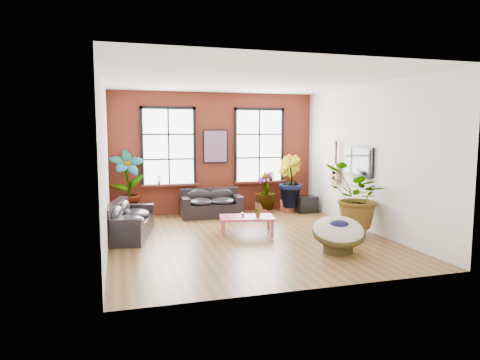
% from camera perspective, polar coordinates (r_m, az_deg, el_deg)
% --- Properties ---
extents(room, '(6.04, 6.54, 3.54)m').
position_cam_1_polar(room, '(9.55, 0.75, 2.66)').
color(room, brown).
rests_on(room, ground).
extents(sofa_back, '(1.71, 0.86, 0.77)m').
position_cam_1_polar(sofa_back, '(12.06, -3.87, -3.23)').
color(sofa_back, black).
rests_on(sofa_back, ground).
extents(sofa_left, '(1.25, 2.13, 0.79)m').
position_cam_1_polar(sofa_left, '(10.07, -14.81, -5.34)').
color(sofa_left, black).
rests_on(sofa_left, ground).
extents(coffee_table, '(1.37, 0.95, 0.48)m').
position_cam_1_polar(coffee_table, '(10.05, 0.91, -5.14)').
color(coffee_table, '#B24054').
rests_on(coffee_table, ground).
extents(papasan_chair, '(1.30, 1.31, 0.77)m').
position_cam_1_polar(papasan_chair, '(8.71, 12.98, -6.88)').
color(papasan_chair, '#392F14').
rests_on(papasan_chair, ground).
extents(poster, '(0.74, 0.06, 0.98)m').
position_cam_1_polar(poster, '(12.48, -3.30, 4.50)').
color(poster, black).
rests_on(poster, room).
extents(tv_wall_unit, '(0.13, 1.86, 1.20)m').
position_cam_1_polar(tv_wall_unit, '(11.17, 14.63, 1.96)').
color(tv_wall_unit, black).
rests_on(tv_wall_unit, room).
extents(media_box, '(0.60, 0.51, 0.49)m').
position_cam_1_polar(media_box, '(12.81, 8.78, -3.20)').
color(media_box, black).
rests_on(media_box, ground).
extents(pot_back_left, '(0.68, 0.68, 0.41)m').
position_cam_1_polar(pot_back_left, '(12.13, -14.51, -4.05)').
color(pot_back_left, brown).
rests_on(pot_back_left, ground).
extents(pot_back_right, '(0.64, 0.64, 0.35)m').
position_cam_1_polar(pot_back_right, '(12.85, 6.43, -3.43)').
color(pot_back_right, brown).
rests_on(pot_back_right, ground).
extents(pot_right_wall, '(0.62, 0.62, 0.41)m').
position_cam_1_polar(pot_right_wall, '(10.25, 14.91, -6.02)').
color(pot_right_wall, brown).
rests_on(pot_right_wall, ground).
extents(pot_mid, '(0.52, 0.52, 0.36)m').
position_cam_1_polar(pot_mid, '(12.44, 3.17, -3.72)').
color(pot_mid, brown).
rests_on(pot_mid, ground).
extents(floor_plant_back_left, '(1.02, 0.77, 1.76)m').
position_cam_1_polar(floor_plant_back_left, '(11.98, -14.73, -0.20)').
color(floor_plant_back_left, '#1B4211').
rests_on(floor_plant_back_left, ground).
extents(floor_plant_back_right, '(0.80, 0.94, 1.56)m').
position_cam_1_polar(floor_plant_back_right, '(12.75, 6.55, -0.10)').
color(floor_plant_back_right, '#1B4211').
rests_on(floor_plant_back_right, ground).
extents(floor_plant_right_wall, '(1.62, 1.50, 1.50)m').
position_cam_1_polar(floor_plant_right_wall, '(10.12, 15.24, -2.13)').
color(floor_plant_right_wall, '#1B4211').
rests_on(floor_plant_right_wall, ground).
extents(floor_plant_mid, '(0.80, 0.80, 1.12)m').
position_cam_1_polar(floor_plant_mid, '(12.33, 3.37, -1.37)').
color(floor_plant_mid, '#1B4211').
rests_on(floor_plant_mid, ground).
extents(table_plant, '(0.24, 0.22, 0.23)m').
position_cam_1_polar(table_plant, '(9.98, 2.43, -4.29)').
color(table_plant, '#1B4211').
rests_on(table_plant, coffee_table).
extents(sill_plant_left, '(0.17, 0.17, 0.27)m').
position_cam_1_polar(sill_plant_left, '(12.23, -10.77, 0.06)').
color(sill_plant_left, '#1B4211').
rests_on(sill_plant_left, room).
extents(sill_plant_right, '(0.19, 0.19, 0.27)m').
position_cam_1_polar(sill_plant_right, '(12.97, 4.12, 0.52)').
color(sill_plant_right, '#1B4211').
rests_on(sill_plant_right, room).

